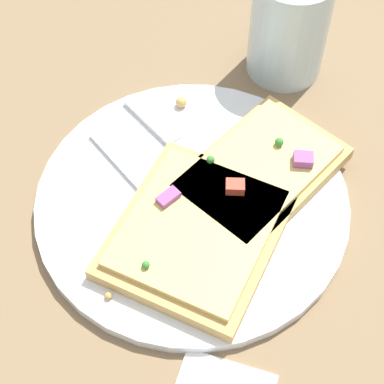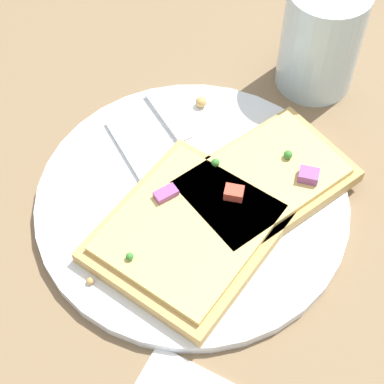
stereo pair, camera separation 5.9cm
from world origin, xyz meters
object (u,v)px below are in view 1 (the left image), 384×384
object	(u,v)px
pizza_slice_main	(197,232)
drinking_glass	(289,25)
pizza_slice_corner	(258,173)
plate	(192,202)
fork	(160,204)
knife	(180,148)

from	to	relation	value
pizza_slice_main	drinking_glass	world-z (taller)	drinking_glass
pizza_slice_corner	drinking_glass	distance (m)	0.17
plate	fork	world-z (taller)	fork
knife	drinking_glass	world-z (taller)	drinking_glass
knife	drinking_glass	bearing A→B (deg)	98.91
fork	pizza_slice_corner	size ratio (longest dim) A/B	0.89
knife	pizza_slice_main	xyz separation A→B (m)	(0.09, 0.05, 0.01)
knife	drinking_glass	xyz separation A→B (m)	(-0.16, 0.07, 0.04)
plate	knife	bearing A→B (deg)	-151.01
pizza_slice_corner	drinking_glass	bearing A→B (deg)	29.25
fork	drinking_glass	xyz separation A→B (m)	(-0.23, 0.07, 0.04)
pizza_slice_main	pizza_slice_corner	size ratio (longest dim) A/B	0.90
plate	pizza_slice_main	bearing A→B (deg)	23.56
pizza_slice_corner	fork	bearing A→B (deg)	151.38
pizza_slice_main	pizza_slice_corner	distance (m)	0.09
fork	knife	size ratio (longest dim) A/B	0.98
knife	pizza_slice_corner	xyz separation A→B (m)	(0.01, 0.08, 0.01)
fork	drinking_glass	world-z (taller)	drinking_glass
pizza_slice_main	knife	bearing A→B (deg)	34.65
knife	pizza_slice_main	bearing A→B (deg)	-30.44
plate	fork	bearing A→B (deg)	-56.31
pizza_slice_main	drinking_glass	distance (m)	0.25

